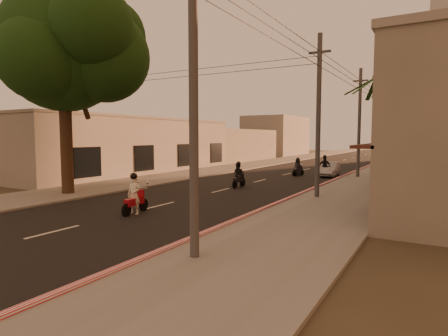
{
  "coord_description": "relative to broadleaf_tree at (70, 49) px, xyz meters",
  "views": [
    {
      "loc": [
        12.01,
        -12.43,
        3.47
      ],
      "look_at": [
        0.91,
        6.83,
        1.58
      ],
      "focal_mm": 30.0,
      "sensor_mm": 36.0,
      "label": 1
    }
  ],
  "objects": [
    {
      "name": "ground",
      "position": [
        6.61,
        -2.14,
        -8.48
      ],
      "size": [
        160.0,
        160.0,
        0.0
      ],
      "primitive_type": "plane",
      "color": "#383023",
      "rests_on": "ground"
    },
    {
      "name": "road",
      "position": [
        6.61,
        17.86,
        -8.47
      ],
      "size": [
        10.0,
        140.0,
        0.02
      ],
      "primitive_type": "cube",
      "color": "black",
      "rests_on": "ground"
    },
    {
      "name": "sidewalk_right",
      "position": [
        14.11,
        17.86,
        -8.42
      ],
      "size": [
        5.0,
        140.0,
        0.12
      ],
      "primitive_type": "cube",
      "color": "slate",
      "rests_on": "ground"
    },
    {
      "name": "sidewalk_left",
      "position": [
        -0.89,
        17.86,
        -8.42
      ],
      "size": [
        5.0,
        140.0,
        0.12
      ],
      "primitive_type": "cube",
      "color": "slate",
      "rests_on": "ground"
    },
    {
      "name": "curb_stripe",
      "position": [
        11.71,
        12.86,
        -8.38
      ],
      "size": [
        0.2,
        60.0,
        0.2
      ],
      "primitive_type": "cube",
      "color": "red",
      "rests_on": "ground"
    },
    {
      "name": "left_building",
      "position": [
        -7.37,
        11.86,
        -5.88
      ],
      "size": [
        8.2,
        24.2,
        5.2
      ],
      "color": "gray",
      "rests_on": "ground"
    },
    {
      "name": "broadleaf_tree",
      "position": [
        0.0,
        0.0,
        0.0
      ],
      "size": [
        9.6,
        8.7,
        12.1
      ],
      "color": "black",
      "rests_on": "ground"
    },
    {
      "name": "palm_tree",
      "position": [
        14.61,
        13.86,
        -1.33
      ],
      "size": [
        5.0,
        5.0,
        8.2
      ],
      "color": "black",
      "rests_on": "ground"
    },
    {
      "name": "utility_poles",
      "position": [
        12.81,
        17.86,
        -1.94
      ],
      "size": [
        1.2,
        48.26,
        9.0
      ],
      "color": "#38383A",
      "rests_on": "ground"
    },
    {
      "name": "filler_left_near",
      "position": [
        -7.39,
        31.86,
        -6.28
      ],
      "size": [
        8.0,
        14.0,
        4.4
      ],
      "primitive_type": "cube",
      "color": "gray",
      "rests_on": "ground"
    },
    {
      "name": "filler_left_far",
      "position": [
        -7.39,
        49.86,
        -4.98
      ],
      "size": [
        8.0,
        14.0,
        7.0
      ],
      "primitive_type": "cube",
      "color": "gray",
      "rests_on": "ground"
    },
    {
      "name": "scooter_red",
      "position": [
        6.93,
        -2.29,
        -7.65
      ],
      "size": [
        0.83,
        1.89,
        1.87
      ],
      "rotation": [
        0.0,
        0.0,
        0.15
      ],
      "color": "black",
      "rests_on": "ground"
    },
    {
      "name": "scooter_mid_a",
      "position": [
        6.92,
        7.71,
        -7.67
      ],
      "size": [
        0.84,
        1.82,
        1.79
      ],
      "rotation": [
        0.0,
        0.0,
        0.02
      ],
      "color": "black",
      "rests_on": "ground"
    },
    {
      "name": "scooter_mid_b",
      "position": [
        10.26,
        16.99,
        -7.62
      ],
      "size": [
        1.19,
        1.92,
        1.9
      ],
      "rotation": [
        0.0,
        0.0,
        0.17
      ],
      "color": "black",
      "rests_on": "ground"
    },
    {
      "name": "scooter_far_a",
      "position": [
        7.97,
        16.84,
        -7.73
      ],
      "size": [
        1.02,
        1.63,
        1.64
      ],
      "rotation": [
        0.0,
        0.0,
        -0.28
      ],
      "color": "black",
      "rests_on": "ground"
    },
    {
      "name": "parked_car",
      "position": [
        10.48,
        17.87,
        -7.85
      ],
      "size": [
        2.09,
        4.07,
        1.25
      ],
      "primitive_type": "imported",
      "rotation": [
        0.0,
        0.0,
        0.1
      ],
      "color": "#95979D",
      "rests_on": "ground"
    }
  ]
}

